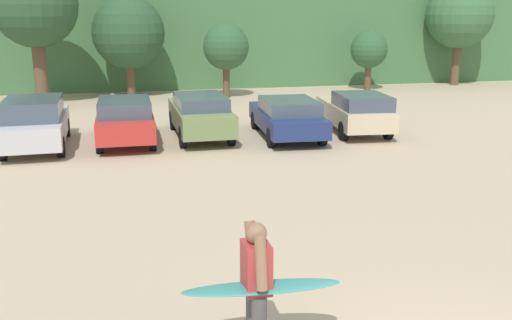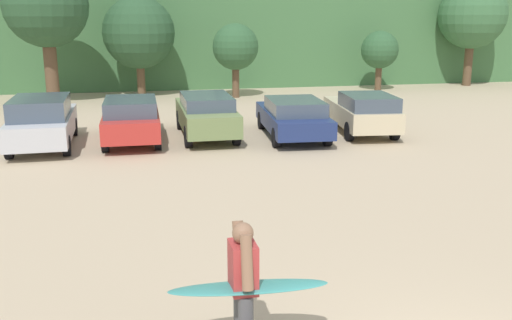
% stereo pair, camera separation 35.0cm
% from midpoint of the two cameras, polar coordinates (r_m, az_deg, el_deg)
% --- Properties ---
extents(hillside_ridge, '(108.00, 12.00, 7.80)m').
position_cam_midpoint_polar(hillside_ridge, '(39.02, -6.41, 13.69)').
color(hillside_ridge, '#427042').
rests_on(hillside_ridge, ground_plane).
extents(tree_far_right, '(3.94, 3.94, 6.57)m').
position_cam_midpoint_polar(tree_far_right, '(29.50, -19.67, 14.07)').
color(tree_far_right, brown).
rests_on(tree_far_right, ground_plane).
extents(tree_far_left, '(3.69, 3.69, 5.10)m').
position_cam_midpoint_polar(tree_far_left, '(30.97, -11.14, 12.17)').
color(tree_far_left, brown).
rests_on(tree_far_left, ground_plane).
extents(tree_center_right, '(2.34, 2.34, 3.75)m').
position_cam_midpoint_polar(tree_center_right, '(29.90, -1.70, 11.03)').
color(tree_center_right, brown).
rests_on(tree_center_right, ground_plane).
extents(tree_ridge_back, '(2.08, 2.08, 3.30)m').
position_cam_midpoint_polar(tree_ridge_back, '(33.50, 12.38, 10.51)').
color(tree_ridge_back, brown).
rests_on(tree_ridge_back, ground_plane).
extents(tree_right, '(3.94, 3.94, 6.11)m').
position_cam_midpoint_polar(tree_right, '(37.22, 20.79, 13.18)').
color(tree_right, brown).
rests_on(tree_right, ground_plane).
extents(parked_car_silver, '(1.97, 4.75, 1.64)m').
position_cam_midpoint_polar(parked_car_silver, '(19.89, -19.84, 3.64)').
color(parked_car_silver, silver).
rests_on(parked_car_silver, ground_plane).
extents(parked_car_red, '(1.88, 4.70, 1.50)m').
position_cam_midpoint_polar(parked_car_red, '(19.94, -11.69, 4.07)').
color(parked_car_red, '#B72D28').
rests_on(parked_car_red, ground_plane).
extents(parked_car_olive_green, '(1.83, 4.75, 1.50)m').
position_cam_midpoint_polar(parked_car_olive_green, '(20.33, -4.44, 4.57)').
color(parked_car_olive_green, '#6B7F4C').
rests_on(parked_car_olive_green, ground_plane).
extents(parked_car_navy, '(2.18, 4.89, 1.38)m').
position_cam_midpoint_polar(parked_car_navy, '(20.25, 4.16, 4.30)').
color(parked_car_navy, navy).
rests_on(parked_car_navy, ground_plane).
extents(parked_car_champagne, '(2.20, 4.68, 1.50)m').
position_cam_midpoint_polar(parked_car_champagne, '(21.32, 10.88, 4.72)').
color(parked_car_champagne, beige).
rests_on(parked_car_champagne, ground_plane).
extents(person_adult, '(0.33, 0.78, 1.75)m').
position_cam_midpoint_polar(person_adult, '(7.41, 0.11, -11.72)').
color(person_adult, '#4C4C51').
rests_on(person_adult, ground_plane).
extents(surfboard_teal, '(2.07, 0.71, 0.16)m').
position_cam_midpoint_polar(surfboard_teal, '(7.46, 0.66, -12.43)').
color(surfboard_teal, teal).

